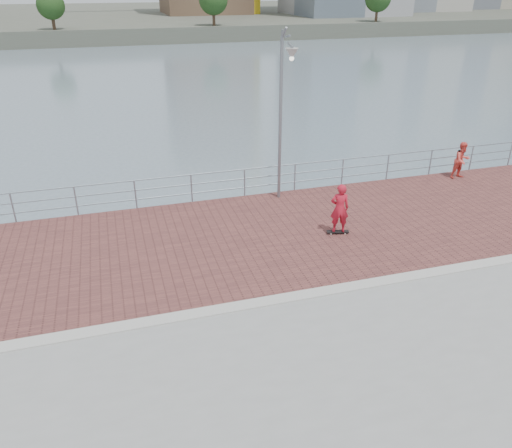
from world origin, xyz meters
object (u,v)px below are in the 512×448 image
object	(u,v)px
street_lamp	(285,89)
skateboarder	(340,208)
guardrail	(218,182)
bystander	(462,160)

from	to	relation	value
street_lamp	skateboarder	size ratio (longest dim) A/B	3.56
skateboarder	guardrail	bearing A→B (deg)	-37.78
skateboarder	bystander	distance (m)	7.82
guardrail	street_lamp	distance (m)	4.26
guardrail	skateboarder	size ratio (longest dim) A/B	23.54
street_lamp	skateboarder	bearing A→B (deg)	-73.78
street_lamp	bystander	size ratio (longest dim) A/B	3.82
skateboarder	bystander	size ratio (longest dim) A/B	1.08
street_lamp	skateboarder	distance (m)	4.53
street_lamp	skateboarder	world-z (taller)	street_lamp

